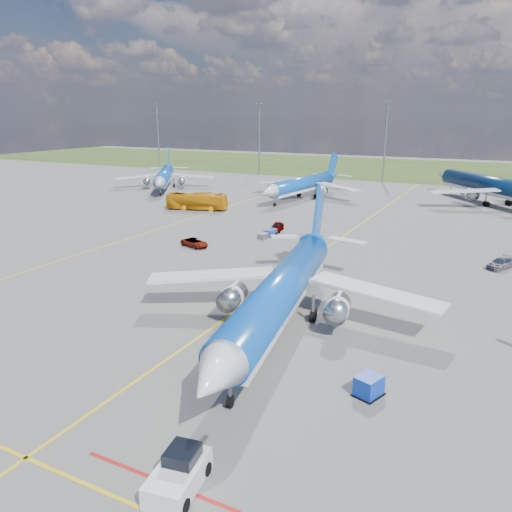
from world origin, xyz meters
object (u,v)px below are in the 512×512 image
at_px(pushback_tug, 179,473).
at_px(service_car_a, 277,227).
at_px(bg_jet_nnw, 302,199).
at_px(service_car_c, 501,263).
at_px(service_car_b, 195,243).
at_px(baggage_tug_c, 268,234).
at_px(bg_jet_n, 488,204).
at_px(bg_jet_nw, 165,189).
at_px(apron_bus, 197,201).
at_px(uld_container, 369,386).
at_px(main_airliner, 281,328).

distance_m(pushback_tug, service_car_a, 60.56).
xyz_separation_m(bg_jet_nnw, service_car_c, (42.95, -39.20, 0.67)).
relative_size(service_car_b, baggage_tug_c, 1.01).
bearing_deg(bg_jet_n, baggage_tug_c, 19.54).
xyz_separation_m(service_car_a, baggage_tug_c, (0.34, -4.35, -0.26)).
height_order(bg_jet_nw, service_car_a, bg_jet_nw).
xyz_separation_m(bg_jet_nw, service_car_a, (46.85, -31.18, 0.73)).
distance_m(bg_jet_nnw, apron_bus, 26.88).
height_order(bg_jet_nnw, bg_jet_n, bg_jet_n).
relative_size(pushback_tug, service_car_b, 1.30).
xyz_separation_m(service_car_c, baggage_tug_c, (-34.01, 1.94, -0.19)).
bearing_deg(bg_jet_nw, service_car_a, -65.85).
xyz_separation_m(pushback_tug, service_car_b, (-26.95, 41.89, -0.16)).
height_order(pushback_tug, service_car_c, pushback_tug).
height_order(bg_jet_nw, uld_container, bg_jet_nw).
bearing_deg(pushback_tug, bg_jet_nw, 118.04).
bearing_deg(baggage_tug_c, uld_container, -52.29).
relative_size(main_airliner, service_car_b, 8.78).
height_order(main_airliner, apron_bus, main_airliner).
height_order(bg_jet_nnw, service_car_c, bg_jet_nnw).
height_order(main_airliner, service_car_a, main_airliner).
height_order(pushback_tug, service_car_a, pushback_tug).
xyz_separation_m(main_airliner, service_car_a, (-16.88, 36.06, 0.73)).
distance_m(bg_jet_nw, bg_jet_n, 78.57).
relative_size(main_airliner, pushback_tug, 6.74).
distance_m(bg_jet_nw, apron_bus, 31.98).
bearing_deg(apron_bus, bg_jet_nw, 33.01).
height_order(service_car_a, service_car_b, service_car_a).
xyz_separation_m(apron_bus, service_car_b, (16.25, -25.30, -1.11)).
xyz_separation_m(pushback_tug, uld_container, (6.63, 13.39, -0.07)).
bearing_deg(bg_jet_nnw, service_car_c, -35.58).
xyz_separation_m(pushback_tug, apron_bus, (-43.21, 67.19, 0.94)).
bearing_deg(service_car_b, baggage_tug_c, -14.69).
relative_size(pushback_tug, service_car_a, 1.39).
bearing_deg(main_airliner, bg_jet_nnw, 100.73).
bearing_deg(pushback_tug, bg_jet_nnw, 98.59).
height_order(bg_jet_nw, service_car_c, bg_jet_nw).
height_order(service_car_a, baggage_tug_c, service_car_a).
distance_m(service_car_a, baggage_tug_c, 4.37).
height_order(pushback_tug, uld_container, pushback_tug).
distance_m(bg_jet_nnw, bg_jet_n, 40.93).
bearing_deg(main_airliner, apron_bus, 121.10).
relative_size(service_car_a, service_car_c, 0.94).
distance_m(bg_jet_nw, service_car_b, 61.40).
distance_m(bg_jet_nw, service_car_a, 56.29).
distance_m(bg_jet_nw, bg_jet_nnw, 38.30).
relative_size(bg_jet_n, main_airliner, 1.09).
distance_m(service_car_b, service_car_c, 41.85).
distance_m(service_car_a, service_car_c, 34.93).
xyz_separation_m(bg_jet_n, service_car_b, (-37.02, -60.27, 0.64)).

